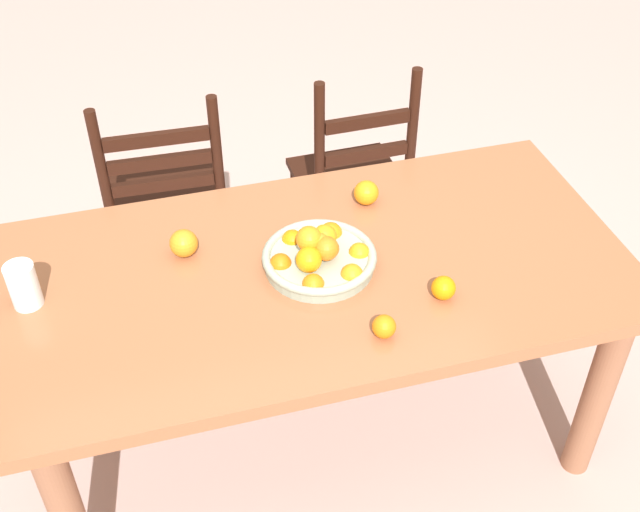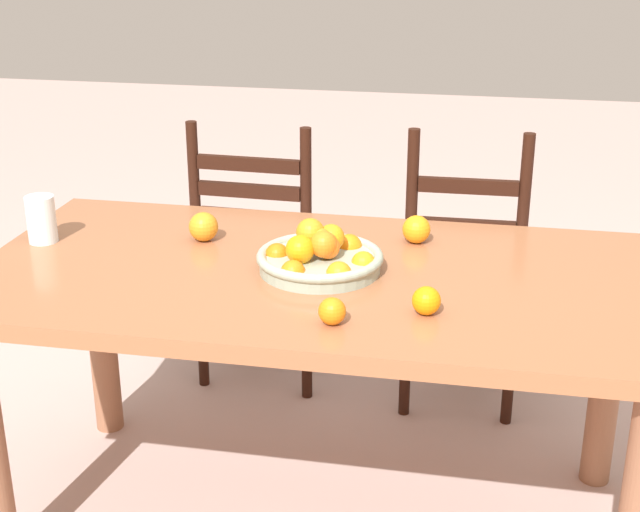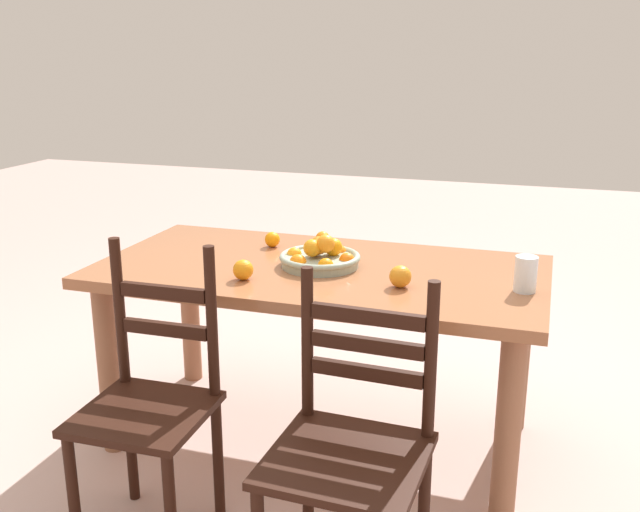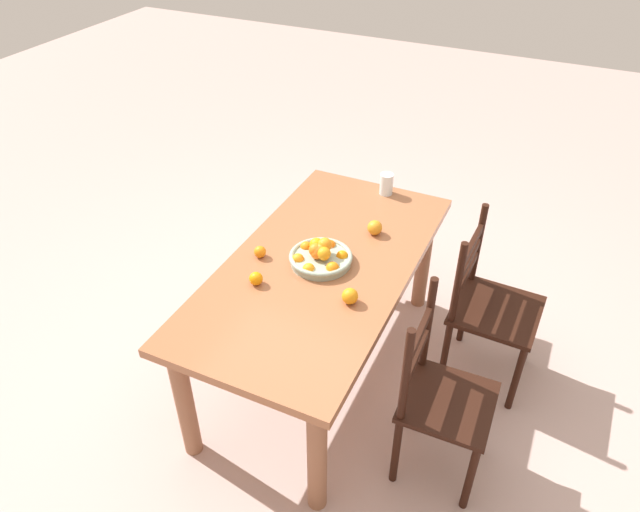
{
  "view_description": "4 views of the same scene",
  "coord_description": "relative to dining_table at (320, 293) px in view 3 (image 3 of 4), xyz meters",
  "views": [
    {
      "loc": [
        -0.44,
        -1.58,
        2.17
      ],
      "look_at": [
        0.0,
        -0.0,
        0.77
      ],
      "focal_mm": 44.89,
      "sensor_mm": 36.0,
      "label": 1
    },
    {
      "loc": [
        0.4,
        -2.03,
        1.58
      ],
      "look_at": [
        0.0,
        -0.0,
        0.77
      ],
      "focal_mm": 51.19,
      "sensor_mm": 36.0,
      "label": 2
    },
    {
      "loc": [
        -0.82,
        2.53,
        1.55
      ],
      "look_at": [
        0.0,
        -0.0,
        0.77
      ],
      "focal_mm": 40.69,
      "sensor_mm": 36.0,
      "label": 3
    },
    {
      "loc": [
        2.07,
        0.96,
        2.47
      ],
      "look_at": [
        0.0,
        -0.0,
        0.77
      ],
      "focal_mm": 32.82,
      "sensor_mm": 36.0,
      "label": 4
    }
  ],
  "objects": [
    {
      "name": "orange_loose_1",
      "position": [
        0.08,
        -0.29,
        0.14
      ],
      "size": [
        0.06,
        0.06,
        0.06
      ],
      "primitive_type": "sphere",
      "color": "orange",
      "rests_on": "dining_table"
    },
    {
      "name": "orange_loose_3",
      "position": [
        -0.34,
        0.15,
        0.15
      ],
      "size": [
        0.08,
        0.08,
        0.08
      ],
      "primitive_type": "sphere",
      "color": "orange",
      "rests_on": "dining_table"
    },
    {
      "name": "chair_near_window",
      "position": [
        0.33,
        0.73,
        -0.18
      ],
      "size": [
        0.4,
        0.4,
        0.96
      ],
      "rotation": [
        0.0,
        0.0,
        3.16
      ],
      "color": "black",
      "rests_on": "ground"
    },
    {
      "name": "orange_loose_0",
      "position": [
        0.21,
        0.24,
        0.15
      ],
      "size": [
        0.07,
        0.07,
        0.07
      ],
      "primitive_type": "sphere",
      "color": "orange",
      "rests_on": "dining_table"
    },
    {
      "name": "chair_by_cabinet",
      "position": [
        -0.35,
        0.79,
        -0.17
      ],
      "size": [
        0.44,
        0.44,
        0.94
      ],
      "rotation": [
        0.0,
        0.0,
        3.1
      ],
      "color": "black",
      "rests_on": "ground"
    },
    {
      "name": "ground_plane",
      "position": [
        0.0,
        0.0,
        -0.62
      ],
      "size": [
        12.0,
        12.0,
        0.0
      ],
      "primitive_type": "plane",
      "color": "#BC9E96"
    },
    {
      "name": "fruit_bowl",
      "position": [
        0.0,
        -0.0,
        0.15
      ],
      "size": [
        0.31,
        0.31,
        0.13
      ],
      "color": "#96A793",
      "rests_on": "dining_table"
    },
    {
      "name": "dining_table",
      "position": [
        0.0,
        0.0,
        0.0
      ],
      "size": [
        1.7,
        0.86,
        0.73
      ],
      "color": "#9A5E3B",
      "rests_on": "ground"
    },
    {
      "name": "orange_loose_2",
      "position": [
        0.28,
        -0.2,
        0.14
      ],
      "size": [
        0.06,
        0.06,
        0.06
      ],
      "primitive_type": "sphere",
      "color": "orange",
      "rests_on": "dining_table"
    },
    {
      "name": "drinking_glass",
      "position": [
        -0.76,
        0.06,
        0.17
      ],
      "size": [
        0.08,
        0.08,
        0.13
      ],
      "primitive_type": "cylinder",
      "color": "silver",
      "rests_on": "dining_table"
    }
  ]
}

